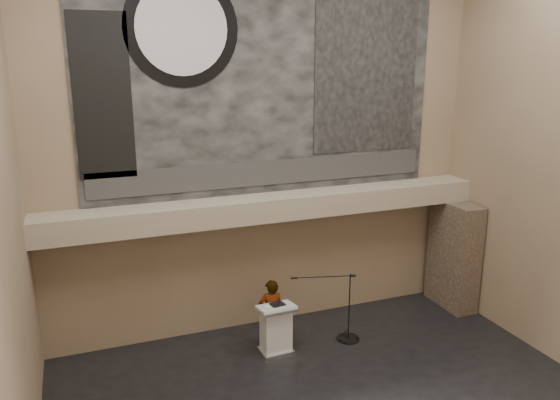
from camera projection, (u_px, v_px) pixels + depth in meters
name	position (u px, v px, depth m)	size (l,w,h in m)	color
wall_back	(267.00, 146.00, 12.08)	(10.00, 0.02, 8.50)	#856D54
soffit	(274.00, 207.00, 12.05)	(10.00, 0.80, 0.50)	gray
sprinkler_left	(204.00, 227.00, 11.53)	(0.04, 0.04, 0.06)	#B2893D
sprinkler_right	(350.00, 211.00, 12.74)	(0.04, 0.04, 0.06)	#B2893D
banner	(267.00, 79.00, 11.68)	(8.00, 0.05, 5.00)	black
banner_text_strip	(268.00, 173.00, 12.17)	(7.76, 0.02, 0.55)	#2D2D2D
banner_clock_rim	(182.00, 28.00, 10.76)	(2.30, 2.30, 0.02)	black
banner_clock_face	(182.00, 28.00, 10.75)	(1.84, 1.84, 0.02)	silver
banner_building_print	(367.00, 73.00, 12.45)	(2.60, 0.02, 3.60)	black
banner_brick_print	(103.00, 97.00, 10.55)	(1.10, 0.02, 3.20)	black
stone_pier	(454.00, 255.00, 13.67)	(0.60, 1.40, 2.70)	#433529
lectern	(276.00, 329.00, 11.60)	(0.78, 0.58, 1.14)	silver
binder	(278.00, 304.00, 11.46)	(0.29, 0.23, 0.04)	black
papers	(271.00, 307.00, 11.38)	(0.22, 0.31, 0.01)	silver
speaker_person	(271.00, 313.00, 11.86)	(0.56, 0.37, 1.53)	white
mic_stand	(346.00, 329.00, 12.22)	(1.52, 0.61, 1.57)	black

